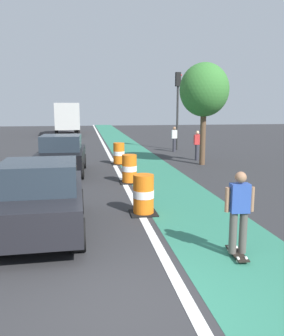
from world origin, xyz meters
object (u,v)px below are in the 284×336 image
(street_tree_sidewalk, at_px, (204,90))
(parked_sedan_second, at_px, (62,155))
(traffic_light_corner, at_px, (178,97))
(delivery_truck_down_block, at_px, (66,117))
(traffic_barrel_back, at_px, (119,154))
(pedestrian_waiting, at_px, (174,138))
(parked_sedan_nearest, at_px, (41,198))
(traffic_barrel_front, at_px, (143,195))
(skateboarder_on_lane, at_px, (239,212))
(pedestrian_crossing, at_px, (197,145))
(traffic_barrel_mid, at_px, (129,169))

(street_tree_sidewalk, bearing_deg, parked_sedan_second, -168.44)
(traffic_light_corner, relative_size, street_tree_sidewalk, 1.02)
(delivery_truck_down_block, height_order, street_tree_sidewalk, street_tree_sidewalk)
(traffic_barrel_back, relative_size, pedestrian_waiting, 0.68)
(parked_sedan_nearest, distance_m, parked_sedan_second, 7.30)
(traffic_barrel_front, bearing_deg, street_tree_sidewalk, 60.70)
(delivery_truck_down_block, bearing_deg, pedestrian_waiting, -63.33)
(traffic_barrel_front, xyz_separation_m, delivery_truck_down_block, (-3.30, 27.91, 1.31))
(skateboarder_on_lane, bearing_deg, parked_sedan_second, 112.51)
(traffic_light_corner, bearing_deg, parked_sedan_second, -133.46)
(parked_sedan_second, xyz_separation_m, traffic_barrel_back, (2.67, 2.18, -0.30))
(traffic_light_corner, distance_m, street_tree_sidewalk, 6.15)
(parked_sedan_second, xyz_separation_m, traffic_barrel_front, (2.50, -6.26, -0.30))
(skateboarder_on_lane, relative_size, pedestrian_crossing, 1.05)
(pedestrian_waiting, bearing_deg, traffic_barrel_front, -108.02)
(traffic_light_corner, height_order, street_tree_sidewalk, traffic_light_corner)
(street_tree_sidewalk, bearing_deg, traffic_barrel_mid, -138.65)
(parked_sedan_second, relative_size, pedestrian_crossing, 2.59)
(skateboarder_on_lane, relative_size, pedestrian_waiting, 1.05)
(delivery_truck_down_block, distance_m, pedestrian_waiting, 16.77)
(traffic_barrel_back, relative_size, street_tree_sidewalk, 0.22)
(street_tree_sidewalk, bearing_deg, skateboarder_on_lane, -105.45)
(parked_sedan_nearest, distance_m, traffic_barrel_back, 9.87)
(parked_sedan_second, bearing_deg, pedestrian_waiting, 44.88)
(pedestrian_waiting, bearing_deg, parked_sedan_second, -135.12)
(parked_sedan_nearest, distance_m, delivery_truck_down_block, 28.98)
(skateboarder_on_lane, distance_m, pedestrian_crossing, 12.52)
(pedestrian_crossing, bearing_deg, skateboarder_on_lane, -104.54)
(traffic_barrel_mid, relative_size, pedestrian_crossing, 0.68)
(parked_sedan_nearest, bearing_deg, pedestrian_crossing, 55.24)
(traffic_barrel_front, relative_size, traffic_light_corner, 0.21)
(traffic_barrel_front, bearing_deg, delivery_truck_down_block, 96.75)
(traffic_barrel_mid, relative_size, street_tree_sidewalk, 0.22)
(traffic_light_corner, bearing_deg, traffic_barrel_back, -129.86)
(pedestrian_crossing, distance_m, pedestrian_waiting, 3.87)
(traffic_barrel_front, distance_m, street_tree_sidewalk, 9.32)
(pedestrian_waiting, distance_m, street_tree_sidewalk, 5.99)
(skateboarder_on_lane, height_order, delivery_truck_down_block, delivery_truck_down_block)
(skateboarder_on_lane, xyz_separation_m, parked_sedan_nearest, (-3.89, 1.98, -0.08))
(skateboarder_on_lane, xyz_separation_m, pedestrian_crossing, (3.14, 12.12, -0.05))
(skateboarder_on_lane, distance_m, traffic_barrel_front, 3.33)
(parked_sedan_second, relative_size, delivery_truck_down_block, 0.54)
(parked_sedan_second, distance_m, traffic_light_corner, 10.71)
(traffic_barrel_front, xyz_separation_m, traffic_barrel_back, (0.17, 8.44, 0.00))
(parked_sedan_second, height_order, pedestrian_waiting, parked_sedan_second)
(skateboarder_on_lane, xyz_separation_m, traffic_barrel_front, (-1.34, 3.02, -0.38))
(traffic_barrel_mid, bearing_deg, parked_sedan_nearest, -118.04)
(pedestrian_crossing, bearing_deg, delivery_truck_down_block, 112.48)
(traffic_barrel_mid, distance_m, street_tree_sidewalk, 6.37)
(delivery_truck_down_block, xyz_separation_m, pedestrian_waiting, (7.51, -14.96, -0.98))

